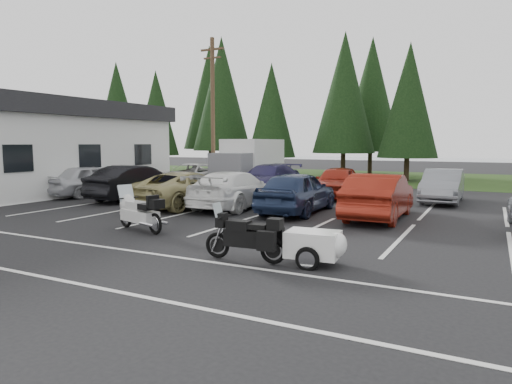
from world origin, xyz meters
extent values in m
plane|color=black|center=(0.00, 0.00, 0.00)|extent=(120.00, 120.00, 0.00)
cube|color=#1C3812|center=(0.00, 24.00, 0.01)|extent=(80.00, 16.00, 0.01)
cube|color=slate|center=(4.00, 55.00, 0.00)|extent=(70.00, 50.00, 0.02)
cylinder|color=#473321|center=(-10.00, 12.00, 4.50)|extent=(0.26, 0.26, 9.00)
cube|color=#473321|center=(-10.00, 12.00, 8.30)|extent=(1.60, 0.12, 0.12)
cube|color=#473321|center=(-10.00, 12.00, 7.80)|extent=(1.20, 0.10, 0.10)
cube|color=silver|center=(0.00, 2.00, 0.00)|extent=(32.00, 16.00, 0.01)
cylinder|color=#332316|center=(-28.00, 22.50, 1.25)|extent=(0.36, 0.36, 2.50)
cone|color=black|center=(-28.00, 22.50, 6.24)|extent=(4.58, 4.58, 8.84)
cylinder|color=#332316|center=(-22.00, 21.20, 1.08)|extent=(0.36, 0.36, 2.16)
cone|color=black|center=(-22.00, 21.20, 5.40)|extent=(3.96, 3.96, 7.65)
cylinder|color=#332316|center=(-16.00, 22.80, 1.39)|extent=(0.36, 0.36, 2.78)
cone|color=black|center=(-16.00, 22.80, 6.96)|extent=(5.10, 5.10, 9.86)
cylinder|color=#332316|center=(-10.50, 21.40, 1.06)|extent=(0.36, 0.36, 2.11)
cone|color=black|center=(-10.50, 21.40, 5.28)|extent=(3.87, 3.87, 7.48)
cylinder|color=#332316|center=(-5.00, 22.90, 1.31)|extent=(0.36, 0.36, 2.62)
cone|color=black|center=(-5.00, 22.90, 6.54)|extent=(4.80, 4.80, 9.27)
cylinder|color=#332316|center=(0.00, 21.60, 1.13)|extent=(0.36, 0.36, 2.26)
cone|color=black|center=(0.00, 21.60, 5.64)|extent=(4.14, 4.14, 7.99)
cylinder|color=#332316|center=(-20.00, 27.00, 1.44)|extent=(0.36, 0.36, 2.88)
cone|color=black|center=(-20.00, 27.00, 7.20)|extent=(5.28, 5.28, 10.20)
cylinder|color=#332316|center=(-4.00, 27.50, 1.36)|extent=(0.36, 0.36, 2.71)
cone|color=black|center=(-4.00, 27.50, 6.78)|extent=(4.97, 4.97, 9.61)
imported|color=silver|center=(-12.65, 4.67, 0.79)|extent=(2.28, 4.80, 1.59)
imported|color=black|center=(-9.48, 4.50, 0.81)|extent=(2.02, 5.04, 1.63)
imported|color=#9C935B|center=(-6.02, 3.85, 0.73)|extent=(2.96, 5.50, 1.47)
imported|color=white|center=(-3.97, 4.23, 0.76)|extent=(2.37, 5.32, 1.52)
imported|color=#1D2949|center=(-1.19, 4.18, 0.81)|extent=(2.03, 4.79, 1.62)
imported|color=maroon|center=(1.88, 4.25, 0.80)|extent=(1.77, 4.87, 1.60)
imported|color=silver|center=(-10.57, 10.39, 0.73)|extent=(2.61, 5.34, 1.46)
imported|color=#201C47|center=(-5.35, 10.11, 0.76)|extent=(2.29, 5.31, 1.52)
imported|color=maroon|center=(-1.34, 9.70, 0.77)|extent=(2.18, 4.65, 1.54)
imported|color=slate|center=(3.43, 10.14, 0.74)|extent=(1.58, 4.51, 1.49)
camera|label=1|loc=(5.37, -11.89, 2.65)|focal=32.00mm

